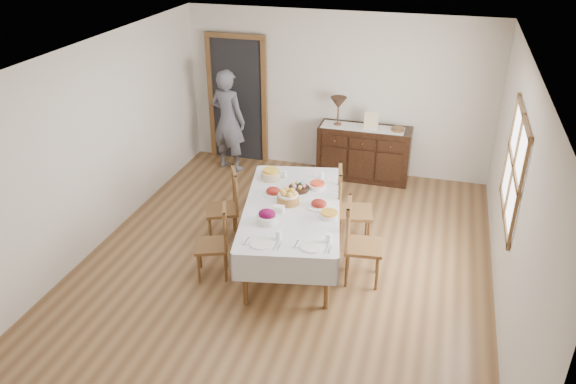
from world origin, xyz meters
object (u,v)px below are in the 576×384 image
(chair_right_near, at_px, (359,242))
(sideboard, at_px, (364,153))
(chair_left_far, at_px, (225,205))
(person, at_px, (228,117))
(chair_left_near, at_px, (215,241))
(chair_right_far, at_px, (350,207))
(table_lamp, at_px, (338,104))
(dining_table, at_px, (292,212))

(chair_right_near, distance_m, sideboard, 2.85)
(chair_left_far, xyz_separation_m, sideboard, (1.45, 2.39, -0.07))
(person, bearing_deg, chair_left_near, 122.53)
(chair_left_near, xyz_separation_m, chair_right_far, (1.41, 1.11, 0.08))
(person, distance_m, table_lamp, 1.83)
(chair_left_far, bearing_deg, chair_right_near, 50.55)
(sideboard, distance_m, table_lamp, 0.91)
(chair_right_near, xyz_separation_m, person, (-2.62, 2.58, 0.38))
(person, bearing_deg, sideboard, -159.47)
(chair_right_far, height_order, person, person)
(dining_table, height_order, chair_left_far, chair_left_far)
(chair_left_far, relative_size, chair_right_near, 0.96)
(chair_left_near, bearing_deg, chair_left_far, 171.86)
(chair_left_near, bearing_deg, dining_table, 105.24)
(chair_left_far, xyz_separation_m, chair_right_far, (1.60, 0.31, 0.05))
(chair_left_near, height_order, sideboard, chair_left_near)
(chair_right_far, xyz_separation_m, person, (-2.38, 1.84, 0.36))
(chair_right_near, bearing_deg, sideboard, 1.32)
(chair_right_near, bearing_deg, person, 38.93)
(table_lamp, bearing_deg, sideboard, 2.60)
(sideboard, bearing_deg, chair_left_far, -121.32)
(chair_right_near, bearing_deg, chair_left_far, 70.28)
(dining_table, bearing_deg, chair_right_far, 28.99)
(chair_left_far, relative_size, chair_right_far, 0.92)
(chair_left_far, xyz_separation_m, chair_right_near, (1.84, -0.43, 0.02))
(chair_left_near, xyz_separation_m, table_lamp, (0.82, 3.17, 0.76))
(chair_left_near, height_order, chair_right_far, chair_right_far)
(table_lamp, bearing_deg, chair_left_near, -104.48)
(chair_left_near, xyz_separation_m, person, (-0.97, 2.95, 0.44))
(chair_right_near, distance_m, chair_right_far, 0.78)
(chair_left_near, height_order, chair_right_near, chair_right_near)
(chair_left_far, xyz_separation_m, table_lamp, (1.00, 2.37, 0.73))
(table_lamp, bearing_deg, dining_table, -90.75)
(chair_left_far, bearing_deg, sideboard, 122.43)
(person, bearing_deg, chair_left_far, 124.34)
(sideboard, distance_m, person, 2.29)
(chair_left_near, bearing_deg, table_lamp, 144.28)
(chair_right_near, distance_m, table_lamp, 3.00)
(dining_table, distance_m, chair_left_far, 1.01)
(dining_table, distance_m, person, 2.95)
(chair_right_near, height_order, table_lamp, table_lamp)
(sideboard, bearing_deg, dining_table, -100.45)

